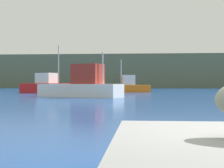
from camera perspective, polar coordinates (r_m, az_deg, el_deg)
hillside_backdrop at (r=85.15m, az=5.49°, el=1.98°), size 140.00×17.31×7.58m
fishing_boat_white at (r=29.26m, az=-4.93°, el=-0.32°), size 7.52×4.58×3.69m
fishing_boat_red at (r=41.52m, az=-10.77°, el=-0.30°), size 6.73×4.67×5.52m
fishing_boat_orange at (r=43.66m, az=3.11°, el=-0.39°), size 4.80×2.69×4.07m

